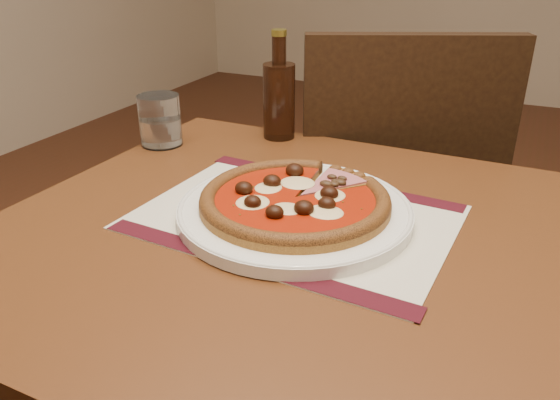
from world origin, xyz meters
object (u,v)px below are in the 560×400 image
object	(u,v)px
plate	(295,211)
bottle	(279,97)
pizza	(295,199)
table	(275,281)
water_glass	(160,120)
chair_far	(391,196)

from	to	relation	value
plate	bottle	bearing A→B (deg)	118.52
pizza	plate	bearing A→B (deg)	74.39
table	pizza	world-z (taller)	pizza
plate	pizza	world-z (taller)	pizza
plate	water_glass	bearing A→B (deg)	153.65
plate	bottle	size ratio (longest dim) A/B	1.59
water_glass	pizza	bearing A→B (deg)	-26.41
pizza	water_glass	world-z (taller)	water_glass
water_glass	bottle	xyz separation A→B (m)	(0.20, 0.14, 0.04)
bottle	table	bearing A→B (deg)	-66.09
pizza	water_glass	bearing A→B (deg)	153.59
table	bottle	world-z (taller)	bottle
table	pizza	xyz separation A→B (m)	(0.02, 0.03, 0.13)
table	bottle	bearing A→B (deg)	113.91
water_glass	bottle	size ratio (longest dim) A/B	0.46
water_glass	bottle	distance (m)	0.25
table	plate	world-z (taller)	plate
bottle	plate	bearing A→B (deg)	-61.48
pizza	water_glass	distance (m)	0.42
plate	water_glass	distance (m)	0.42
chair_far	pizza	size ratio (longest dim) A/B	3.38
chair_far	water_glass	size ratio (longest dim) A/B	9.42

